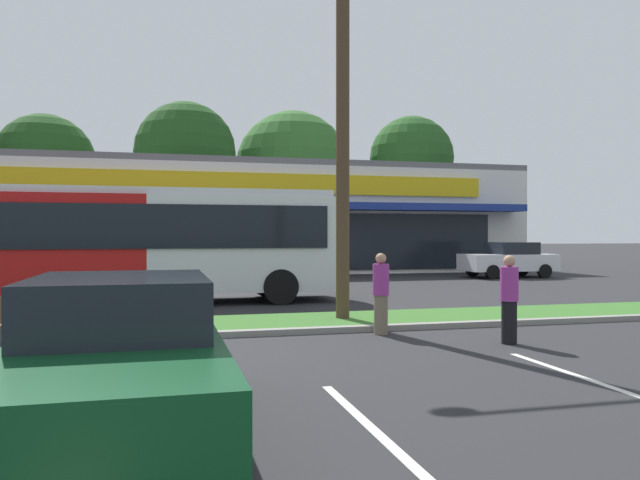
% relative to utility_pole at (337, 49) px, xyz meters
% --- Properties ---
extents(grass_median, '(56.00, 2.20, 0.12)m').
position_rel_utility_pole_xyz_m(grass_median, '(-1.97, -0.02, -6.00)').
color(grass_median, '#386B28').
rests_on(grass_median, ground_plane).
extents(curb_lip, '(56.00, 0.24, 0.12)m').
position_rel_utility_pole_xyz_m(curb_lip, '(-1.97, -1.24, -6.00)').
color(curb_lip, gray).
rests_on(curb_lip, ground_plane).
extents(parking_stripe_1, '(0.12, 4.80, 0.01)m').
position_rel_utility_pole_xyz_m(parking_stripe_1, '(-4.70, -7.80, -6.06)').
color(parking_stripe_1, silver).
rests_on(parking_stripe_1, ground_plane).
extents(parking_stripe_2, '(0.12, 4.80, 0.01)m').
position_rel_utility_pole_xyz_m(parking_stripe_2, '(-1.70, -7.83, -6.06)').
color(parking_stripe_2, silver).
rests_on(parking_stripe_2, ground_plane).
extents(parking_stripe_3, '(0.12, 4.80, 0.01)m').
position_rel_utility_pole_xyz_m(parking_stripe_3, '(1.83, -6.49, -6.06)').
color(parking_stripe_3, silver).
rests_on(parking_stripe_3, ground_plane).
extents(storefront_building, '(29.69, 15.21, 5.69)m').
position_rel_utility_pole_xyz_m(storefront_building, '(0.39, 22.91, -3.21)').
color(storefront_building, silver).
rests_on(storefront_building, ground_plane).
extents(tree_left, '(6.80, 6.80, 10.33)m').
position_rel_utility_pole_xyz_m(tree_left, '(-11.59, 33.00, 0.86)').
color(tree_left, '#473323').
rests_on(tree_left, ground_plane).
extents(tree_mid_left, '(6.60, 6.60, 10.68)m').
position_rel_utility_pole_xyz_m(tree_mid_left, '(-2.24, 28.26, 1.30)').
color(tree_mid_left, '#473323').
rests_on(tree_mid_left, ground_plane).
extents(tree_mid, '(8.35, 8.35, 10.98)m').
position_rel_utility_pole_xyz_m(tree_mid, '(5.55, 30.97, 0.74)').
color(tree_mid, '#473323').
rests_on(tree_mid, ground_plane).
extents(tree_mid_right, '(6.22, 6.22, 10.78)m').
position_rel_utility_pole_xyz_m(tree_mid_right, '(14.30, 29.62, 1.59)').
color(tree_mid_right, '#473323').
rests_on(tree_mid_right, ground_plane).
extents(utility_pole, '(3.03, 2.40, 11.41)m').
position_rel_utility_pole_xyz_m(utility_pole, '(0.00, 0.00, 0.00)').
color(utility_pole, '#4C3826').
rests_on(utility_pole, ground_plane).
extents(city_bus, '(12.12, 2.67, 3.25)m').
position_rel_utility_pole_xyz_m(city_bus, '(-4.75, 5.07, -4.29)').
color(city_bus, '#B71414').
rests_on(city_bus, ground_plane).
extents(car_0, '(4.22, 2.02, 1.62)m').
position_rel_utility_pole_xyz_m(car_0, '(11.71, 12.14, -5.24)').
color(car_0, silver).
rests_on(car_0, ground_plane).
extents(car_1, '(1.99, 4.68, 1.55)m').
position_rel_utility_pole_xyz_m(car_1, '(-4.16, -6.93, -5.27)').
color(car_1, '#0C3F1E').
rests_on(car_1, ground_plane).
extents(pedestrian_near_bench, '(0.32, 0.32, 1.60)m').
position_rel_utility_pole_xyz_m(pedestrian_near_bench, '(2.29, -3.23, -5.26)').
color(pedestrian_near_bench, black).
rests_on(pedestrian_near_bench, ground_plane).
extents(pedestrian_by_pole, '(0.32, 0.32, 1.60)m').
position_rel_utility_pole_xyz_m(pedestrian_by_pole, '(0.42, -1.66, -5.25)').
color(pedestrian_by_pole, '#726651').
rests_on(pedestrian_by_pole, ground_plane).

